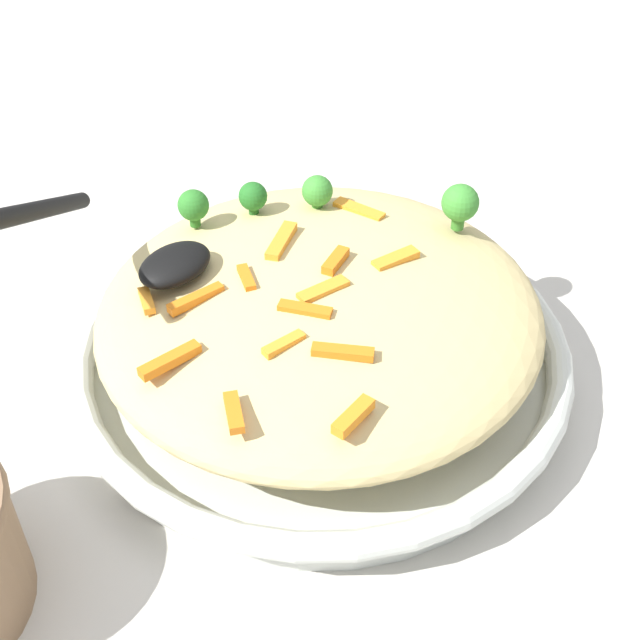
{
  "coord_description": "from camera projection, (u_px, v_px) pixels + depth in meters",
  "views": [
    {
      "loc": [
        0.36,
        0.29,
        0.45
      ],
      "look_at": [
        0.0,
        0.0,
        0.06
      ],
      "focal_mm": 47.98,
      "sensor_mm": 36.0,
      "label": 1
    }
  ],
  "objects": [
    {
      "name": "carrot_piece_7",
      "position": [
        284.0,
        345.0,
        0.53
      ],
      "size": [
        0.03,
        0.01,
        0.01
      ],
      "primitive_type": "cube",
      "rotation": [
        0.0,
        0.0,
        2.91
      ],
      "color": "orange",
      "rests_on": "pasta_mound"
    },
    {
      "name": "carrot_piece_8",
      "position": [
        353.0,
        416.0,
        0.49
      ],
      "size": [
        0.03,
        0.01,
        0.01
      ],
      "primitive_type": "cube",
      "rotation": [
        0.0,
        0.0,
        3.16
      ],
      "color": "orange",
      "rests_on": "pasta_mound"
    },
    {
      "name": "carrot_piece_1",
      "position": [
        305.0,
        310.0,
        0.55
      ],
      "size": [
        0.02,
        0.04,
        0.01
      ],
      "primitive_type": "cube",
      "rotation": [
        0.0,
        0.0,
        1.97
      ],
      "color": "orange",
      "rests_on": "pasta_mound"
    },
    {
      "name": "broccoli_floret_2",
      "position": [
        460.0,
        204.0,
        0.63
      ],
      "size": [
        0.03,
        0.03,
        0.04
      ],
      "color": "#377928",
      "rests_on": "pasta_mound"
    },
    {
      "name": "carrot_piece_4",
      "position": [
        343.0,
        352.0,
        0.53
      ],
      "size": [
        0.03,
        0.04,
        0.01
      ],
      "primitive_type": "cube",
      "rotation": [
        0.0,
        0.0,
        5.24
      ],
      "color": "orange",
      "rests_on": "pasta_mound"
    },
    {
      "name": "carrot_piece_6",
      "position": [
        338.0,
        262.0,
        0.59
      ],
      "size": [
        0.03,
        0.01,
        0.01
      ],
      "primitive_type": "cube",
      "rotation": [
        0.0,
        0.0,
        3.36
      ],
      "color": "orange",
      "rests_on": "pasta_mound"
    },
    {
      "name": "broccoli_floret_3",
      "position": [
        253.0,
        197.0,
        0.64
      ],
      "size": [
        0.02,
        0.02,
        0.03
      ],
      "color": "#205B1C",
      "rests_on": "pasta_mound"
    },
    {
      "name": "broccoli_floret_0",
      "position": [
        317.0,
        191.0,
        0.65
      ],
      "size": [
        0.02,
        0.02,
        0.03
      ],
      "color": "#377928",
      "rests_on": "pasta_mound"
    },
    {
      "name": "pasta_mound",
      "position": [
        320.0,
        310.0,
        0.6
      ],
      "size": [
        0.32,
        0.31,
        0.06
      ],
      "primitive_type": "ellipsoid",
      "color": "#D1BA7A",
      "rests_on": "serving_bowl"
    },
    {
      "name": "carrot_piece_9",
      "position": [
        323.0,
        290.0,
        0.57
      ],
      "size": [
        0.04,
        0.02,
        0.01
      ],
      "primitive_type": "cube",
      "rotation": [
        0.0,
        0.0,
        5.99
      ],
      "color": "orange",
      "rests_on": "pasta_mound"
    },
    {
      "name": "carrot_piece_2",
      "position": [
        246.0,
        279.0,
        0.58
      ],
      "size": [
        0.02,
        0.03,
        0.01
      ],
      "primitive_type": "cube",
      "rotation": [
        0.0,
        0.0,
        4.12
      ],
      "color": "orange",
      "rests_on": "pasta_mound"
    },
    {
      "name": "ground_plane",
      "position": [
        320.0,
        379.0,
        0.64
      ],
      "size": [
        2.4,
        2.4,
        0.0
      ],
      "primitive_type": "plane",
      "color": "beige"
    },
    {
      "name": "carrot_piece_3",
      "position": [
        359.0,
        210.0,
        0.65
      ],
      "size": [
        0.01,
        0.04,
        0.01
      ],
      "primitive_type": "cube",
      "rotation": [
        0.0,
        0.0,
        1.63
      ],
      "color": "orange",
      "rests_on": "pasta_mound"
    },
    {
      "name": "carrot_piece_13",
      "position": [
        396.0,
        260.0,
        0.6
      ],
      "size": [
        0.04,
        0.02,
        0.01
      ],
      "primitive_type": "cube",
      "rotation": [
        0.0,
        0.0,
        2.82
      ],
      "color": "orange",
      "rests_on": "pasta_mound"
    },
    {
      "name": "carrot_piece_12",
      "position": [
        234.0,
        412.0,
        0.49
      ],
      "size": [
        0.03,
        0.03,
        0.01
      ],
      "primitive_type": "cube",
      "rotation": [
        0.0,
        0.0,
        4.03
      ],
      "color": "orange",
      "rests_on": "pasta_mound"
    },
    {
      "name": "carrot_piece_0",
      "position": [
        281.0,
        241.0,
        0.61
      ],
      "size": [
        0.04,
        0.02,
        0.01
      ],
      "primitive_type": "cube",
      "rotation": [
        0.0,
        0.0,
        3.51
      ],
      "color": "orange",
      "rests_on": "pasta_mound"
    },
    {
      "name": "carrot_piece_5",
      "position": [
        170.0,
        360.0,
        0.52
      ],
      "size": [
        0.04,
        0.02,
        0.01
      ],
      "primitive_type": "cube",
      "rotation": [
        0.0,
        0.0,
        6.08
      ],
      "color": "orange",
      "rests_on": "pasta_mound"
    },
    {
      "name": "carrot_piece_11",
      "position": [
        147.0,
        300.0,
        0.57
      ],
      "size": [
        0.02,
        0.03,
        0.01
      ],
      "primitive_type": "cube",
      "rotation": [
        0.0,
        0.0,
        4.15
      ],
      "color": "orange",
      "rests_on": "pasta_mound"
    },
    {
      "name": "carrot_piece_10",
      "position": [
        196.0,
        299.0,
        0.57
      ],
      "size": [
        0.04,
        0.02,
        0.01
      ],
      "primitive_type": "cube",
      "rotation": [
        0.0,
        0.0,
        2.91
      ],
      "color": "orange",
      "rests_on": "pasta_mound"
    },
    {
      "name": "serving_bowl",
      "position": [
        320.0,
        357.0,
        0.63
      ],
      "size": [
        0.36,
        0.36,
        0.04
      ],
      "color": "silver",
      "rests_on": "ground_plane"
    },
    {
      "name": "broccoli_floret_1",
      "position": [
        197.0,
        204.0,
        0.63
      ],
      "size": [
        0.02,
        0.02,
        0.03
      ],
      "color": "#296820",
      "rests_on": "pasta_mound"
    },
    {
      "name": "serving_spoon",
      "position": [
        124.0,
        243.0,
        0.57
      ],
      "size": [
        0.15,
        0.14,
        0.1
      ],
      "color": "black",
      "rests_on": "pasta_mound"
    }
  ]
}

